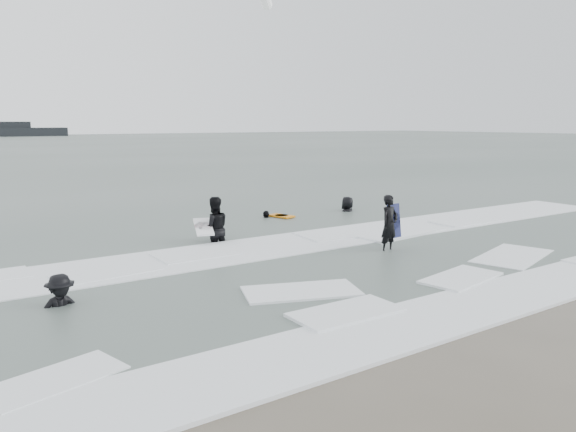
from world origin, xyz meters
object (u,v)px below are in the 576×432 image
surfer_wading (215,243)px  surfer_right_far (347,212)px  surfer_breaker (61,309)px  surfer_right_near (266,219)px  surfer_centre (389,252)px  vessel_horizon (9,131)px

surfer_wading → surfer_right_far: 7.37m
surfer_wading → surfer_right_far: (7.02, 2.24, 0.00)m
surfer_breaker → surfer_right_near: bearing=32.5°
surfer_centre → surfer_wading: (-3.49, 3.82, 0.00)m
surfer_wading → surfer_breaker: surfer_wading is taller
surfer_breaker → surfer_right_near: (8.68, 6.54, 0.00)m
surfer_centre → surfer_wading: size_ratio=0.84×
surfer_centre → surfer_breaker: size_ratio=1.06×
surfer_wading → surfer_right_near: size_ratio=1.33×
surfer_centre → surfer_wading: surfer_wading is taller
surfer_right_near → vessel_horizon: 136.35m
surfer_right_near → surfer_right_far: bearing=117.8°
surfer_breaker → surfer_right_far: (12.21, 6.06, 0.00)m
surfer_right_far → vessel_horizon: size_ratio=0.07×
vessel_horizon → surfer_centre: bearing=-93.7°
surfer_centre → surfer_breaker: surfer_centre is taller
surfer_right_near → vessel_horizon: vessel_horizon is taller
surfer_centre → surfer_right_near: 6.54m
surfer_right_far → vessel_horizon: bearing=-121.8°
surfer_breaker → vessel_horizon: vessel_horizon is taller
surfer_right_near → surfer_right_far: 3.57m
surfer_wading → surfer_right_near: (3.49, 2.72, 0.00)m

